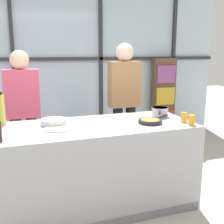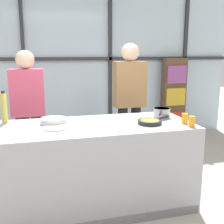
{
  "view_description": "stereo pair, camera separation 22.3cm",
  "coord_description": "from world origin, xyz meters",
  "px_view_note": "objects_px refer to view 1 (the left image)",
  "views": [
    {
      "loc": [
        -0.78,
        -2.71,
        1.66
      ],
      "look_at": [
        0.2,
        0.1,
        1.02
      ],
      "focal_mm": 45.0,
      "sensor_mm": 36.0,
      "label": 1
    },
    {
      "loc": [
        -0.56,
        -2.77,
        1.66
      ],
      "look_at": [
        0.2,
        0.1,
        1.02
      ],
      "focal_mm": 45.0,
      "sensor_mm": 36.0,
      "label": 2
    }
  ],
  "objects_px": {
    "saucepan": "(160,112)",
    "white_plate": "(57,129)",
    "frying_pan": "(151,121)",
    "mixing_bowl": "(54,122)",
    "juice_glass_near": "(192,120)",
    "spectator_far_left": "(23,108)",
    "spectator_center_left": "(124,98)",
    "juice_glass_far": "(184,117)",
    "oil_bottle": "(2,109)"
  },
  "relations": [
    {
      "from": "saucepan",
      "to": "white_plate",
      "type": "relative_size",
      "value": 1.32
    },
    {
      "from": "frying_pan",
      "to": "mixing_bowl",
      "type": "bearing_deg",
      "value": 164.45
    },
    {
      "from": "frying_pan",
      "to": "juice_glass_near",
      "type": "height_order",
      "value": "juice_glass_near"
    },
    {
      "from": "spectator_far_left",
      "to": "spectator_center_left",
      "type": "xyz_separation_m",
      "value": [
        1.4,
        0.0,
        0.06
      ]
    },
    {
      "from": "juice_glass_far",
      "to": "white_plate",
      "type": "bearing_deg",
      "value": 173.94
    },
    {
      "from": "oil_bottle",
      "to": "juice_glass_far",
      "type": "bearing_deg",
      "value": -15.81
    },
    {
      "from": "frying_pan",
      "to": "mixing_bowl",
      "type": "height_order",
      "value": "mixing_bowl"
    },
    {
      "from": "white_plate",
      "to": "juice_glass_far",
      "type": "xyz_separation_m",
      "value": [
        1.33,
        -0.14,
        0.05
      ]
    },
    {
      "from": "saucepan",
      "to": "juice_glass_far",
      "type": "xyz_separation_m",
      "value": [
        0.12,
        -0.32,
        -0.01
      ]
    },
    {
      "from": "oil_bottle",
      "to": "spectator_center_left",
      "type": "bearing_deg",
      "value": 22.33
    },
    {
      "from": "spectator_far_left",
      "to": "frying_pan",
      "type": "relative_size",
      "value": 4.02
    },
    {
      "from": "white_plate",
      "to": "juice_glass_near",
      "type": "distance_m",
      "value": 1.36
    },
    {
      "from": "spectator_center_left",
      "to": "juice_glass_near",
      "type": "relative_size",
      "value": 16.71
    },
    {
      "from": "mixing_bowl",
      "to": "juice_glass_far",
      "type": "distance_m",
      "value": 1.38
    },
    {
      "from": "mixing_bowl",
      "to": "spectator_far_left",
      "type": "bearing_deg",
      "value": 108.52
    },
    {
      "from": "juice_glass_far",
      "to": "spectator_center_left",
      "type": "bearing_deg",
      "value": 100.39
    },
    {
      "from": "mixing_bowl",
      "to": "oil_bottle",
      "type": "distance_m",
      "value": 0.54
    },
    {
      "from": "spectator_far_left",
      "to": "white_plate",
      "type": "height_order",
      "value": "spectator_far_left"
    },
    {
      "from": "spectator_far_left",
      "to": "juice_glass_far",
      "type": "xyz_separation_m",
      "value": [
        1.62,
        -1.18,
        0.01
      ]
    },
    {
      "from": "frying_pan",
      "to": "mixing_bowl",
      "type": "relative_size",
      "value": 1.55
    },
    {
      "from": "mixing_bowl",
      "to": "juice_glass_far",
      "type": "xyz_separation_m",
      "value": [
        1.34,
        -0.35,
        0.02
      ]
    },
    {
      "from": "juice_glass_near",
      "to": "juice_glass_far",
      "type": "height_order",
      "value": "same"
    },
    {
      "from": "frying_pan",
      "to": "oil_bottle",
      "type": "relative_size",
      "value": 1.23
    },
    {
      "from": "spectator_far_left",
      "to": "juice_glass_near",
      "type": "relative_size",
      "value": 15.8
    },
    {
      "from": "juice_glass_near",
      "to": "spectator_center_left",
      "type": "bearing_deg",
      "value": 99.31
    },
    {
      "from": "spectator_far_left",
      "to": "juice_glass_far",
      "type": "height_order",
      "value": "spectator_far_left"
    },
    {
      "from": "spectator_far_left",
      "to": "white_plate",
      "type": "distance_m",
      "value": 1.08
    },
    {
      "from": "spectator_center_left",
      "to": "mixing_bowl",
      "type": "distance_m",
      "value": 1.4
    },
    {
      "from": "mixing_bowl",
      "to": "oil_bottle",
      "type": "height_order",
      "value": "oil_bottle"
    },
    {
      "from": "spectator_far_left",
      "to": "frying_pan",
      "type": "height_order",
      "value": "spectator_far_left"
    },
    {
      "from": "frying_pan",
      "to": "oil_bottle",
      "type": "height_order",
      "value": "oil_bottle"
    },
    {
      "from": "white_plate",
      "to": "oil_bottle",
      "type": "distance_m",
      "value": 0.65
    },
    {
      "from": "spectator_far_left",
      "to": "oil_bottle",
      "type": "bearing_deg",
      "value": 71.92
    },
    {
      "from": "saucepan",
      "to": "oil_bottle",
      "type": "bearing_deg",
      "value": 173.39
    },
    {
      "from": "spectator_far_left",
      "to": "juice_glass_near",
      "type": "distance_m",
      "value": 2.09
    },
    {
      "from": "saucepan",
      "to": "oil_bottle",
      "type": "distance_m",
      "value": 1.73
    },
    {
      "from": "spectator_center_left",
      "to": "oil_bottle",
      "type": "bearing_deg",
      "value": 22.33
    },
    {
      "from": "frying_pan",
      "to": "juice_glass_near",
      "type": "bearing_deg",
      "value": -31.15
    },
    {
      "from": "frying_pan",
      "to": "saucepan",
      "type": "bearing_deg",
      "value": 45.24
    },
    {
      "from": "spectator_far_left",
      "to": "juice_glass_far",
      "type": "bearing_deg",
      "value": 143.81
    },
    {
      "from": "frying_pan",
      "to": "saucepan",
      "type": "height_order",
      "value": "saucepan"
    },
    {
      "from": "spectator_center_left",
      "to": "frying_pan",
      "type": "relative_size",
      "value": 4.25
    },
    {
      "from": "juice_glass_near",
      "to": "white_plate",
      "type": "bearing_deg",
      "value": 168.06
    },
    {
      "from": "oil_bottle",
      "to": "white_plate",
      "type": "bearing_deg",
      "value": -36.85
    },
    {
      "from": "white_plate",
      "to": "mixing_bowl",
      "type": "relative_size",
      "value": 0.94
    },
    {
      "from": "saucepan",
      "to": "juice_glass_far",
      "type": "relative_size",
      "value": 3.13
    },
    {
      "from": "spectator_far_left",
      "to": "juice_glass_near",
      "type": "height_order",
      "value": "spectator_far_left"
    },
    {
      "from": "juice_glass_near",
      "to": "spectator_far_left",
      "type": "bearing_deg",
      "value": 140.71
    },
    {
      "from": "white_plate",
      "to": "juice_glass_near",
      "type": "relative_size",
      "value": 2.38
    },
    {
      "from": "spectator_center_left",
      "to": "spectator_far_left",
      "type": "bearing_deg",
      "value": 0.0
    }
  ]
}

